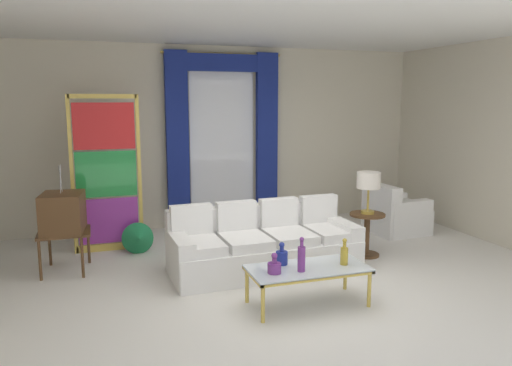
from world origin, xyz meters
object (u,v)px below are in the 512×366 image
at_px(vintage_tv, 63,215).
at_px(stained_glass_divider, 107,177).
at_px(bottle_blue_decanter, 282,257).
at_px(bottle_amber_squat, 274,266).
at_px(round_side_table, 367,231).
at_px(table_lamp_brass, 369,182).
at_px(coffee_table, 308,271).
at_px(armchair_white, 394,215).
at_px(couch_white_long, 262,245).
at_px(bottle_crystal_tall, 344,254).
at_px(bottle_ruby_flask, 302,257).
at_px(peacock_figurine, 138,239).

bearing_deg(vintage_tv, stained_glass_divider, 53.04).
xyz_separation_m(bottle_blue_decanter, bottle_amber_squat, (-0.17, -0.23, -0.02)).
bearing_deg(round_side_table, table_lamp_brass, 0.00).
height_order(coffee_table, table_lamp_brass, table_lamp_brass).
bearing_deg(armchair_white, couch_white_long, -159.37).
distance_m(couch_white_long, bottle_amber_squat, 1.31).
distance_m(bottle_crystal_tall, bottle_amber_squat, 0.79).
bearing_deg(coffee_table, bottle_ruby_flask, -140.71).
height_order(bottle_blue_decanter, table_lamp_brass, table_lamp_brass).
bearing_deg(vintage_tv, couch_white_long, -16.27).
height_order(vintage_tv, armchair_white, vintage_tv).
xyz_separation_m(couch_white_long, armchair_white, (2.58, 0.97, -0.02)).
distance_m(bottle_amber_squat, stained_glass_divider, 3.13).
relative_size(bottle_blue_decanter, armchair_white, 0.28).
xyz_separation_m(peacock_figurine, table_lamp_brass, (2.97, -1.05, 0.81)).
distance_m(bottle_ruby_flask, vintage_tv, 3.07).
xyz_separation_m(bottle_crystal_tall, stained_glass_divider, (-2.28, 2.68, 0.54)).
distance_m(bottle_blue_decanter, stained_glass_divider, 3.03).
relative_size(bottle_amber_squat, armchair_white, 0.25).
height_order(coffee_table, peacock_figurine, peacock_figurine).
bearing_deg(peacock_figurine, couch_white_long, -37.42).
distance_m(bottle_crystal_tall, peacock_figurine, 3.04).
distance_m(armchair_white, table_lamp_brass, 1.58).
bearing_deg(bottle_crystal_tall, bottle_ruby_flask, -174.38).
distance_m(coffee_table, armchair_white, 3.32).
relative_size(coffee_table, bottle_ruby_flask, 3.48).
bearing_deg(coffee_table, bottle_blue_decanter, 142.98).
relative_size(bottle_crystal_tall, round_side_table, 0.48).
height_order(bottle_blue_decanter, bottle_crystal_tall, bottle_crystal_tall).
relative_size(coffee_table, vintage_tv, 0.93).
bearing_deg(bottle_ruby_flask, bottle_blue_decanter, 112.70).
xyz_separation_m(vintage_tv, peacock_figurine, (0.93, 0.41, -0.51)).
relative_size(bottle_amber_squat, bottle_ruby_flask, 0.59).
distance_m(couch_white_long, peacock_figurine, 1.81).
bearing_deg(bottle_amber_squat, coffee_table, 8.21).
bearing_deg(armchair_white, round_side_table, -138.72).
relative_size(bottle_crystal_tall, peacock_figurine, 0.47).
distance_m(couch_white_long, stained_glass_divider, 2.42).
distance_m(bottle_amber_squat, armchair_white, 3.66).
height_order(couch_white_long, round_side_table, couch_white_long).
xyz_separation_m(armchair_white, peacock_figurine, (-4.02, 0.13, -0.07)).
xyz_separation_m(armchair_white, round_side_table, (-1.05, -0.92, 0.07)).
relative_size(coffee_table, bottle_amber_squat, 5.91).
bearing_deg(vintage_tv, table_lamp_brass, -9.30).
distance_m(bottle_blue_decanter, bottle_ruby_flask, 0.29).
bearing_deg(round_side_table, couch_white_long, -178.06).
distance_m(stained_glass_divider, peacock_figurine, 0.98).
height_order(peacock_figurine, round_side_table, round_side_table).
bearing_deg(coffee_table, stained_glass_divider, 125.56).
relative_size(couch_white_long, table_lamp_brass, 4.15).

